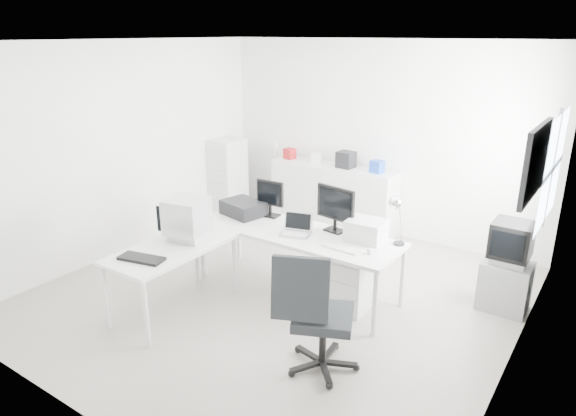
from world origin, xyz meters
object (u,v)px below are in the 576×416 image
Objects in this scene: laser_printer at (366,230)px; tv_cabinet at (505,286)px; laptop at (296,225)px; crt_tv at (511,243)px; main_desk at (297,262)px; crt_monitor at (187,222)px; filing_cabinet at (228,177)px; office_chair at (323,311)px; lcd_monitor_large at (335,209)px; sideboard at (333,197)px; drawer_pedestal at (352,282)px; inkjet_printer at (243,208)px; side_desk at (174,279)px; lcd_monitor_small at (270,198)px.

laser_printer is 0.72× the size of tv_cabinet.
laptop is 0.71× the size of crt_tv.
tv_cabinet is 0.50m from crt_tv.
main_desk is 1.33m from crt_monitor.
office_chair is at bearing -38.45° from filing_cabinet.
lcd_monitor_large is 2.15m from sideboard.
drawer_pedestal is 0.52× the size of office_chair.
lcd_monitor_large is 1.63m from crt_monitor.
inkjet_printer is 0.99× the size of crt_tv.
sideboard is at bearing 97.49° from inkjet_printer.
laser_printer is (0.75, 0.22, 0.49)m from main_desk.
filing_cabinet reaches higher than drawer_pedestal.
side_desk is at bearing -92.95° from sideboard.
drawer_pedestal is 0.48× the size of filing_cabinet.
lcd_monitor_small reaches higher than office_chair.
crt_tv reaches higher than tv_cabinet.
inkjet_printer reaches higher than main_desk.
drawer_pedestal is at bearing -26.80° from filing_cabinet.
laptop is at bearing -63.43° from main_desk.
crt_monitor is (-1.60, -1.07, 0.09)m from laser_printer.
main_desk is 0.50m from laptop.
drawer_pedestal is (0.70, 0.05, -0.08)m from main_desk.
main_desk reaches higher than drawer_pedestal.
filing_cabinet reaches higher than laser_printer.
side_desk is 2.33× the size of drawer_pedestal.
side_desk is at bearing -147.88° from laptop.
side_desk is at bearing -102.10° from crt_monitor.
side_desk is 0.71× the size of sideboard.
tv_cabinet is at bearing 19.27° from crt_monitor.
filing_cabinet is (-3.11, 1.57, 0.33)m from drawer_pedestal.
lcd_monitor_small is 2.34m from filing_cabinet.
crt_tv reaches higher than drawer_pedestal.
lcd_monitor_large is 2.01m from tv_cabinet.
main_desk is at bearing 108.37° from office_chair.
tv_cabinet is at bearing 37.29° from office_chair.
lcd_monitor_large reaches higher than tv_cabinet.
side_desk is 1.85m from office_chair.
drawer_pedestal is 2.45m from sideboard.
crt_tv is at bearing 19.27° from crt_monitor.
drawer_pedestal is 1.20m from office_chair.
laser_printer reaches higher than main_desk.
inkjet_printer reaches higher than drawer_pedestal.
lcd_monitor_large is 1.33× the size of laser_printer.
side_desk is at bearing -143.43° from drawer_pedestal.
lcd_monitor_small reaches higher than laser_printer.
laptop is at bearing -152.93° from crt_tv.
inkjet_printer reaches higher than tv_cabinet.
filing_cabinet is at bearing -165.82° from sideboard.
laser_printer is at bearing 5.32° from lcd_monitor_large.
laptop reaches higher than main_desk.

